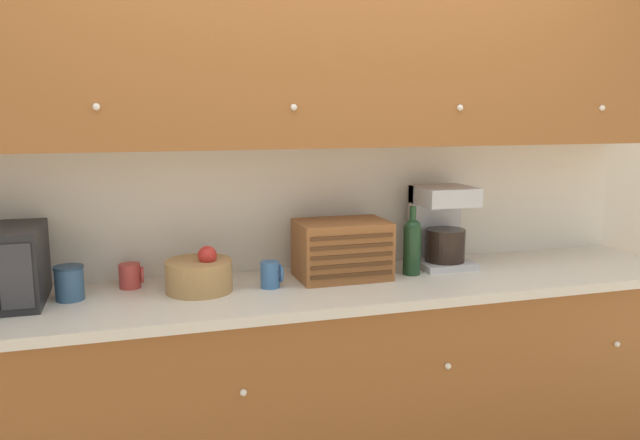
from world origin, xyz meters
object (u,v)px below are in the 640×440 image
object	(u,v)px
storage_canister	(69,283)
fruit_basket	(199,275)
mug_blue_second	(271,275)
bread_box	(342,249)
coffee_maker	(441,226)
wine_bottle	(412,244)
mug	(131,276)

from	to	relation	value
storage_canister	fruit_basket	world-z (taller)	fruit_basket
storage_canister	fruit_basket	distance (m)	0.49
fruit_basket	mug_blue_second	size ratio (longest dim) A/B	2.43
bread_box	coffee_maker	xyz separation A→B (m)	(0.51, 0.07, 0.06)
fruit_basket	wine_bottle	bearing A→B (deg)	-0.03
storage_canister	mug	size ratio (longest dim) A/B	1.33
fruit_basket	wine_bottle	world-z (taller)	wine_bottle
fruit_basket	coffee_maker	xyz separation A→B (m)	(1.12, 0.11, 0.12)
mug	bread_box	bearing A→B (deg)	-6.37
mug_blue_second	coffee_maker	size ratio (longest dim) A/B	0.29
mug_blue_second	fruit_basket	bearing A→B (deg)	174.08
mug	fruit_basket	bearing A→B (deg)	-27.04
wine_bottle	mug	bearing A→B (deg)	173.53
mug	fruit_basket	distance (m)	0.30
storage_canister	mug	world-z (taller)	storage_canister
fruit_basket	bread_box	world-z (taller)	bread_box
wine_bottle	coffee_maker	world-z (taller)	coffee_maker
mug	fruit_basket	size ratio (longest dim) A/B	0.38
fruit_basket	bread_box	distance (m)	0.62
fruit_basket	storage_canister	bearing A→B (deg)	176.83
mug	bread_box	xyz separation A→B (m)	(0.87, -0.10, 0.07)
fruit_basket	coffee_maker	distance (m)	1.13
mug_blue_second	wine_bottle	distance (m)	0.65
bread_box	storage_canister	bearing A→B (deg)	-179.50
mug_blue_second	coffee_maker	distance (m)	0.86
fruit_basket	mug_blue_second	bearing A→B (deg)	-5.92
mug_blue_second	storage_canister	bearing A→B (deg)	175.82
bread_box	mug_blue_second	bearing A→B (deg)	-168.60
wine_bottle	coffee_maker	bearing A→B (deg)	29.21
mug	bread_box	world-z (taller)	bread_box
mug_blue_second	wine_bottle	size ratio (longest dim) A/B	0.36
storage_canister	mug	xyz separation A→B (m)	(0.22, 0.11, -0.02)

